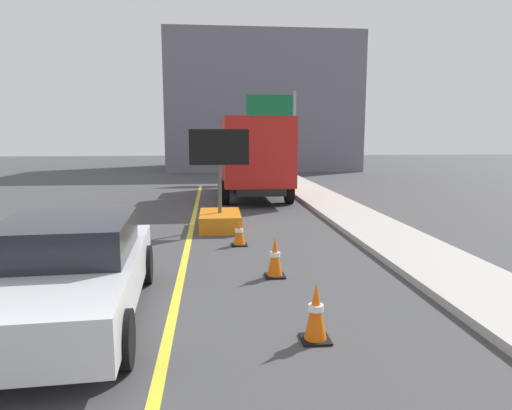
# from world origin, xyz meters

# --- Properties ---
(lane_center_stripe) EXTENTS (0.14, 36.00, 0.01)m
(lane_center_stripe) POSITION_xyz_m (0.00, 6.00, 0.00)
(lane_center_stripe) COLOR yellow
(lane_center_stripe) RESTS_ON ground
(arrow_board_trailer) EXTENTS (1.60, 1.81, 2.70)m
(arrow_board_trailer) POSITION_xyz_m (0.79, 13.11, 0.48)
(arrow_board_trailer) COLOR orange
(arrow_board_trailer) RESTS_ON ground
(box_truck) EXTENTS (2.70, 6.82, 3.20)m
(box_truck) POSITION_xyz_m (2.26, 19.42, 1.75)
(box_truck) COLOR black
(box_truck) RESTS_ON ground
(pickup_car) EXTENTS (2.29, 4.54, 1.38)m
(pickup_car) POSITION_xyz_m (-1.43, 7.14, 0.70)
(pickup_car) COLOR silver
(pickup_car) RESTS_ON ground
(highway_guide_sign) EXTENTS (2.79, 0.23, 5.00)m
(highway_guide_sign) POSITION_xyz_m (4.46, 26.42, 3.42)
(highway_guide_sign) COLOR gray
(highway_guide_sign) RESTS_ON ground
(far_building_block) EXTENTS (13.84, 9.58, 9.70)m
(far_building_block) POSITION_xyz_m (4.36, 36.78, 4.85)
(far_building_block) COLOR slate
(far_building_block) RESTS_ON ground
(traffic_cone_mid_lane) EXTENTS (0.36, 0.36, 0.75)m
(traffic_cone_mid_lane) POSITION_xyz_m (1.84, 6.14, 0.37)
(traffic_cone_mid_lane) COLOR black
(traffic_cone_mid_lane) RESTS_ON ground
(traffic_cone_far_lane) EXTENTS (0.36, 0.36, 0.73)m
(traffic_cone_far_lane) POSITION_xyz_m (1.69, 8.74, 0.36)
(traffic_cone_far_lane) COLOR black
(traffic_cone_far_lane) RESTS_ON ground
(traffic_cone_curbside) EXTENTS (0.36, 0.36, 0.61)m
(traffic_cone_curbside) POSITION_xyz_m (1.20, 11.16, 0.30)
(traffic_cone_curbside) COLOR black
(traffic_cone_curbside) RESTS_ON ground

